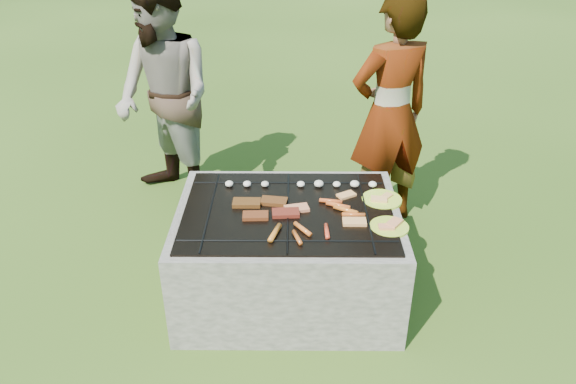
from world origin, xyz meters
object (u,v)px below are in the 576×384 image
at_px(bystander, 165,98).
at_px(fire_pit, 288,256).
at_px(cook, 390,114).
at_px(plate_far, 382,199).
at_px(plate_near, 390,226).

bearing_deg(bystander, fire_pit, -4.87).
bearing_deg(fire_pit, cook, 51.94).
bearing_deg(plate_far, plate_near, -89.46).
xyz_separation_m(fire_pit, plate_far, (0.56, 0.12, 0.33)).
bearing_deg(cook, bystander, -31.54).
distance_m(plate_near, cook, 1.11).
height_order(cook, bystander, bystander).
distance_m(fire_pit, cook, 1.27).
relative_size(plate_far, plate_near, 1.17).
bearing_deg(fire_pit, plate_far, 12.39).
bearing_deg(plate_near, cook, 82.44).
relative_size(plate_far, bystander, 0.16).
bearing_deg(cook, fire_pit, 29.79).
xyz_separation_m(cook, bystander, (-1.63, 0.27, 0.02)).
distance_m(plate_far, bystander, 1.83).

